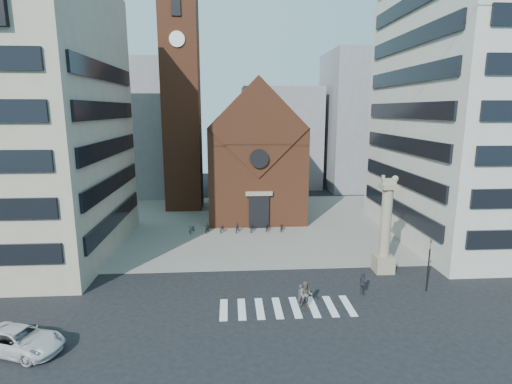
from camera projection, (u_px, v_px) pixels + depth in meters
ground at (274, 290)px, 31.83m from camera, size 120.00×120.00×0.00m
piazza at (258, 223)px, 50.39m from camera, size 46.00×30.00×0.05m
zebra_crossing at (286, 308)px, 28.93m from camera, size 10.20×3.20×0.01m
church at (255, 155)px, 54.67m from camera, size 12.00×16.65×18.00m
campanile at (181, 97)px, 55.34m from camera, size 5.50×5.50×31.20m
building_left at (10, 121)px, 37.41m from camera, size 18.00×20.00×26.00m
building_right at (490, 91)px, 41.86m from camera, size 18.00×22.00×32.00m
bg_block_left at (131, 128)px, 67.39m from camera, size 16.00×14.00×22.00m
bg_block_mid at (280, 137)px, 74.36m from camera, size 14.00×12.00×18.00m
bg_block_right at (370, 121)px, 71.85m from camera, size 16.00×14.00×24.00m
lion_column at (385, 234)px, 34.70m from camera, size 1.63×1.60×8.68m
traffic_light at (429, 264)px, 31.16m from camera, size 0.13×0.16×4.30m
white_car at (20, 340)px, 23.56m from camera, size 5.76×4.00×1.46m
pedestrian_0 at (301, 295)px, 29.21m from camera, size 0.66×0.54×1.56m
pedestrian_1 at (306, 295)px, 28.78m from camera, size 1.15×1.01×1.98m
pedestrian_2 at (363, 283)px, 30.88m from camera, size 0.46×1.05×1.78m
scooter_0 at (192, 229)px, 46.34m from camera, size 0.98×1.81×0.90m
scooter_1 at (207, 228)px, 46.44m from camera, size 0.84×1.73×1.00m
scooter_2 at (222, 228)px, 46.57m from camera, size 0.98×1.81×0.90m
scooter_3 at (237, 228)px, 46.67m from camera, size 0.84×1.73×1.00m
scooter_4 at (252, 228)px, 46.79m from camera, size 0.98×1.81×0.90m
scooter_5 at (267, 227)px, 46.90m from camera, size 0.84×1.73×1.00m
scooter_6 at (282, 227)px, 47.02m from camera, size 0.98×1.81×0.90m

